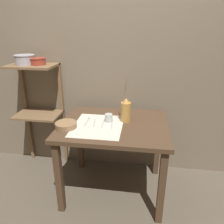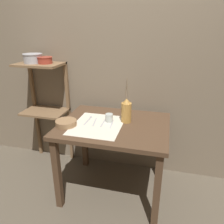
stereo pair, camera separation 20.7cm
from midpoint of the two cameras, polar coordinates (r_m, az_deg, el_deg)
The scene contains 14 objects.
ground_plane at distance 2.55m, azimuth -1.97°, elevation -19.49°, with size 12.00×12.00×0.00m, color brown.
stone_wall_back at distance 2.49m, azimuth -0.16°, elevation 10.59°, with size 7.00×0.06×2.40m.
wooden_table at distance 2.16m, azimuth -2.20°, elevation -5.85°, with size 1.04×0.83×0.79m.
wooden_shelf_unit at distance 2.70m, azimuth -20.86°, elevation 3.32°, with size 0.51×0.35×1.29m.
linen_cloth at distance 2.08m, azimuth -6.56°, elevation -3.64°, with size 0.46×0.54×0.00m.
pitcher_with_flowers at distance 2.12m, azimuth 0.82°, elevation 0.36°, with size 0.10×0.10×0.45m.
wooden_bowl at distance 2.09m, azimuth -14.75°, elevation -3.39°, with size 0.20×0.20×0.05m.
glass_tumbler_near at distance 2.14m, azimuth -3.65°, elevation -1.59°, with size 0.07×0.07×0.08m.
spoon_outer at distance 2.21m, azimuth -8.87°, elevation -2.05°, with size 0.02×0.20×0.02m.
knife_center at distance 2.14m, azimuth -7.39°, elevation -2.82°, with size 0.04×0.19×0.00m.
fork_outer at distance 2.12m, azimuth -5.11°, elevation -2.96°, with size 0.02×0.19×0.00m.
fork_inner at distance 2.10m, azimuth -2.84°, elevation -3.20°, with size 0.03×0.19×0.00m.
metal_pot_large at distance 2.60m, azimuth -24.04°, elevation 12.45°, with size 0.21×0.21×0.10m.
metal_pot_small at distance 2.53m, azimuth -21.07°, elevation 12.31°, with size 0.16×0.16×0.07m.
Camera 1 is at (0.26, -1.91, 1.68)m, focal length 35.00 mm.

